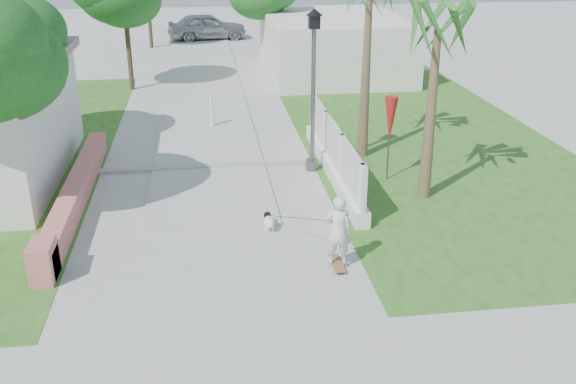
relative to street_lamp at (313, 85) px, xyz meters
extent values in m
plane|color=#B7B7B2|center=(-2.90, -5.50, -2.43)|extent=(90.00, 90.00, 0.00)
cube|color=#B7B7B2|center=(-2.90, 14.50, -2.40)|extent=(3.20, 36.00, 0.06)
cube|color=#999993|center=(-2.90, 0.50, -2.38)|extent=(6.50, 0.25, 0.10)
cube|color=#2C5D1D|center=(4.10, 2.50, -2.42)|extent=(8.00, 20.00, 0.01)
cube|color=#CB686B|center=(-6.20, -1.50, -2.13)|extent=(0.45, 8.00, 0.60)
cube|color=#CB686B|center=(-6.20, -5.30, -2.03)|extent=(0.45, 0.80, 0.80)
cube|color=white|center=(0.50, -0.50, -2.23)|extent=(0.35, 7.00, 0.40)
cube|color=white|center=(0.50, -0.50, -1.48)|extent=(0.10, 7.00, 1.10)
cube|color=white|center=(0.50, -3.70, -1.68)|extent=(0.14, 0.14, 1.50)
cube|color=white|center=(0.50, -1.50, -1.68)|extent=(0.14, 0.14, 1.50)
cube|color=white|center=(0.50, 0.70, -1.68)|extent=(0.14, 0.14, 1.50)
cube|color=white|center=(0.50, 2.70, -1.68)|extent=(0.14, 0.14, 1.50)
cube|color=silver|center=(3.10, 12.50, -1.13)|extent=(6.00, 8.00, 2.60)
cylinder|color=#59595E|center=(0.00, 0.00, -2.28)|extent=(0.36, 0.36, 0.30)
cylinder|color=#59595E|center=(0.00, 0.00, -0.43)|extent=(0.12, 0.12, 4.00)
cube|color=black|center=(0.00, 0.00, 1.67)|extent=(0.28, 0.28, 0.35)
cone|color=black|center=(0.00, 0.00, 1.92)|extent=(0.44, 0.44, 0.18)
cylinder|color=white|center=(-2.70, 4.50, -1.93)|extent=(0.12, 0.12, 1.00)
sphere|color=white|center=(-2.70, 4.50, -1.41)|extent=(0.14, 0.14, 0.14)
cylinder|color=#59595E|center=(1.90, -1.00, -1.43)|extent=(0.04, 0.04, 2.00)
cone|color=red|center=(1.90, -1.00, -0.73)|extent=(0.36, 0.36, 1.20)
cylinder|color=#4C3826|center=(-7.40, -2.50, -0.50)|extent=(0.20, 0.20, 3.85)
cylinder|color=#4C3826|center=(-8.40, 3.00, -0.68)|extent=(0.20, 0.20, 3.50)
ellipsoid|color=#185016|center=(-8.40, 3.00, 0.82)|extent=(3.20, 3.20, 2.40)
ellipsoid|color=#185016|center=(-8.20, 2.80, 1.17)|extent=(2.72, 2.72, 2.05)
ellipsoid|color=#185016|center=(-8.60, 3.20, 1.52)|extent=(2.40, 2.40, 1.79)
cylinder|color=#4C3826|center=(-5.90, 10.50, -0.50)|extent=(0.20, 0.20, 3.85)
ellipsoid|color=#185016|center=(-5.90, 10.50, 1.15)|extent=(3.40, 3.40, 2.55)
cylinder|color=#4C3826|center=(0.30, 14.50, -0.68)|extent=(0.20, 0.20, 3.50)
cylinder|color=#4C3826|center=(-5.70, 20.50, -0.50)|extent=(0.20, 0.20, 3.85)
cone|color=brown|center=(1.70, 1.00, -0.03)|extent=(0.32, 0.32, 4.80)
cone|color=brown|center=(2.50, -2.30, -0.33)|extent=(0.32, 0.32, 4.20)
cube|color=olive|center=(-0.44, -5.58, -2.34)|extent=(0.33, 0.79, 0.02)
imported|color=silver|center=(-0.44, -5.58, -1.60)|extent=(0.59, 0.43, 1.47)
cylinder|color=gray|center=(-0.51, -5.85, -2.40)|extent=(0.02, 0.05, 0.05)
cylinder|color=gray|center=(-0.37, -5.85, -2.40)|extent=(0.02, 0.05, 0.05)
cylinder|color=gray|center=(-0.51, -5.31, -2.40)|extent=(0.02, 0.05, 0.05)
cylinder|color=gray|center=(-0.37, -5.31, -2.40)|extent=(0.02, 0.05, 0.05)
ellipsoid|color=white|center=(-1.62, -3.72, -2.22)|extent=(0.30, 0.45, 0.27)
sphere|color=black|center=(-1.64, -3.52, -2.14)|extent=(0.17, 0.17, 0.17)
sphere|color=white|center=(-1.65, -3.44, -2.16)|extent=(0.08, 0.08, 0.08)
cone|color=black|center=(-1.68, -3.53, -2.06)|extent=(0.05, 0.05, 0.06)
cone|color=black|center=(-1.60, -3.52, -2.06)|extent=(0.05, 0.05, 0.06)
cylinder|color=white|center=(-1.69, -3.63, -2.37)|extent=(0.04, 0.04, 0.12)
cylinder|color=white|center=(-1.57, -3.61, -2.37)|extent=(0.04, 0.04, 0.12)
cylinder|color=white|center=(-1.66, -3.83, -2.37)|extent=(0.04, 0.04, 0.12)
cylinder|color=white|center=(-1.54, -3.81, -2.37)|extent=(0.04, 0.04, 0.12)
cylinder|color=white|center=(-1.59, -3.92, -2.15)|extent=(0.04, 0.10, 0.10)
imported|color=#A6AAAE|center=(-2.52, 22.73, -1.64)|extent=(4.88, 2.64, 1.58)
camera|label=1|loc=(-2.95, -16.78, 4.01)|focal=40.00mm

